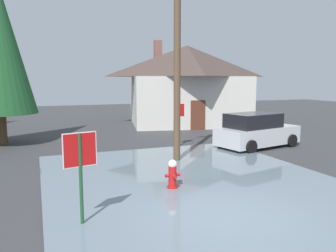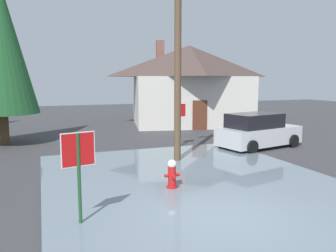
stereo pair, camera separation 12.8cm
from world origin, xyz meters
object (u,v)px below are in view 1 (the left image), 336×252
at_px(stop_sign_near, 80,160).
at_px(utility_pole, 177,59).
at_px(house, 187,83).
at_px(stop_sign_far, 179,116).
at_px(parked_car, 256,131).
at_px(fire_hydrant, 173,175).

bearing_deg(stop_sign_near, utility_pole, 48.34).
xyz_separation_m(utility_pole, house, (5.50, 11.20, -1.09)).
relative_size(stop_sign_far, house, 0.21).
xyz_separation_m(stop_sign_far, parked_car, (3.55, -1.55, -0.73)).
bearing_deg(stop_sign_far, utility_pole, -114.53).
xyz_separation_m(stop_sign_far, house, (4.20, 8.35, 1.54)).
bearing_deg(utility_pole, house, 63.84).
distance_m(stop_sign_near, fire_hydrant, 3.55).
bearing_deg(stop_sign_far, house, 63.29).
height_order(stop_sign_near, stop_sign_far, same).
height_order(fire_hydrant, parked_car, parked_car).
distance_m(utility_pole, parked_car, 6.04).
height_order(utility_pole, stop_sign_far, utility_pole).
distance_m(stop_sign_near, parked_car, 11.29).
bearing_deg(parked_car, utility_pole, -165.01).
height_order(stop_sign_near, house, house).
distance_m(stop_sign_near, house, 19.12).
bearing_deg(parked_car, house, 86.21).
xyz_separation_m(stop_sign_near, utility_pole, (4.48, 5.03, 2.61)).
bearing_deg(fire_hydrant, parked_car, 36.04).
xyz_separation_m(stop_sign_near, fire_hydrant, (2.93, 1.68, -1.10)).
bearing_deg(fire_hydrant, stop_sign_near, -150.22).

